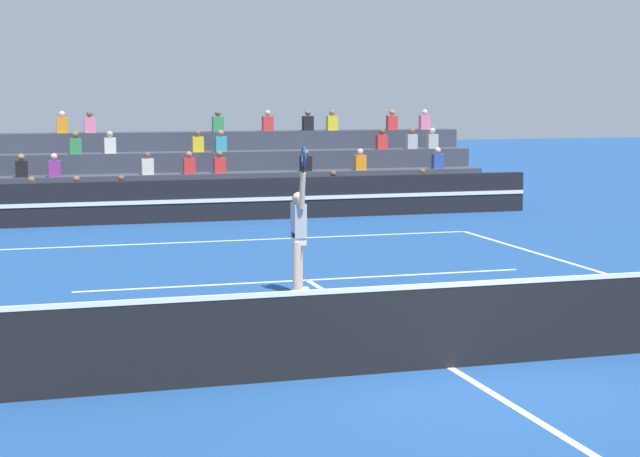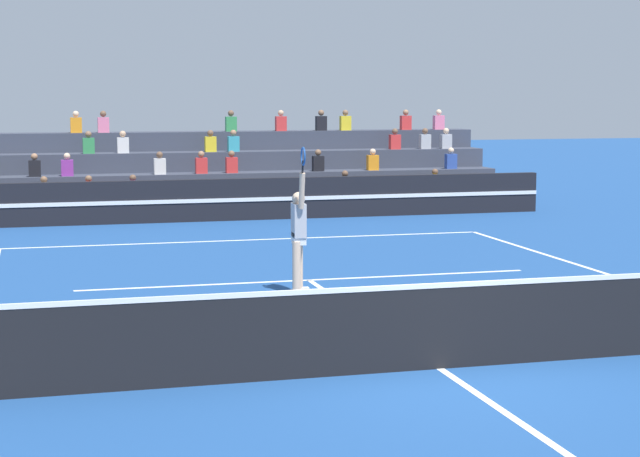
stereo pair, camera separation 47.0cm
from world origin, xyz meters
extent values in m
plane|color=navy|center=(0.00, 0.00, 0.00)|extent=(120.00, 120.00, 0.00)
cube|color=white|center=(0.00, 11.90, 0.00)|extent=(11.00, 0.10, 0.01)
cube|color=white|center=(0.00, 6.43, 0.00)|extent=(8.25, 0.10, 0.01)
cube|color=white|center=(0.00, 0.00, 0.00)|extent=(0.10, 12.85, 0.01)
cube|color=black|center=(0.00, 0.00, 0.50)|extent=(11.90, 0.02, 1.00)
cube|color=white|center=(0.00, 0.00, 1.03)|extent=(11.90, 0.04, 0.06)
cube|color=black|center=(0.00, 15.78, 0.55)|extent=(18.00, 0.24, 1.10)
cube|color=white|center=(0.00, 15.65, 0.55)|extent=(18.00, 0.02, 0.10)
cube|color=#383D4C|center=(0.00, 17.06, 0.28)|extent=(17.16, 0.95, 0.55)
cube|color=purple|center=(-2.18, 16.89, 0.77)|extent=(0.32, 0.22, 0.44)
sphere|color=brown|center=(-2.18, 16.89, 1.09)|extent=(0.18, 0.18, 0.18)
cube|color=#B2B2B7|center=(-4.48, 16.89, 0.77)|extent=(0.32, 0.22, 0.44)
sphere|color=brown|center=(-4.48, 16.89, 1.09)|extent=(0.18, 0.18, 0.18)
cube|color=red|center=(-3.34, 16.89, 0.77)|extent=(0.32, 0.22, 0.44)
sphere|color=brown|center=(-3.34, 16.89, 1.09)|extent=(0.18, 0.18, 0.18)
cube|color=yellow|center=(6.41, 16.89, 0.77)|extent=(0.32, 0.22, 0.44)
sphere|color=brown|center=(6.41, 16.89, 1.09)|extent=(0.18, 0.18, 0.18)
cube|color=black|center=(3.72, 16.89, 0.77)|extent=(0.32, 0.22, 0.44)
sphere|color=brown|center=(3.72, 16.89, 1.09)|extent=(0.18, 0.18, 0.18)
cube|color=#383D4C|center=(0.00, 18.01, 0.55)|extent=(17.16, 0.95, 1.10)
cube|color=red|center=(0.66, 17.84, 1.32)|extent=(0.32, 0.22, 0.44)
sphere|color=brown|center=(0.66, 17.84, 1.64)|extent=(0.18, 0.18, 0.18)
cube|color=orange|center=(4.84, 17.84, 1.32)|extent=(0.32, 0.22, 0.44)
sphere|color=beige|center=(4.84, 17.84, 1.64)|extent=(0.18, 0.18, 0.18)
cube|color=black|center=(3.19, 17.84, 1.32)|extent=(0.32, 0.22, 0.44)
sphere|color=brown|center=(3.19, 17.84, 1.64)|extent=(0.18, 0.18, 0.18)
cube|color=black|center=(-4.70, 17.84, 1.32)|extent=(0.32, 0.22, 0.44)
sphere|color=#9E7051|center=(-4.70, 17.84, 1.64)|extent=(0.18, 0.18, 0.18)
cube|color=silver|center=(-1.35, 17.84, 1.32)|extent=(0.32, 0.22, 0.44)
sphere|color=brown|center=(-1.35, 17.84, 1.64)|extent=(0.18, 0.18, 0.18)
cube|color=purple|center=(-3.85, 17.84, 1.32)|extent=(0.32, 0.22, 0.44)
sphere|color=beige|center=(-3.85, 17.84, 1.64)|extent=(0.18, 0.18, 0.18)
cube|color=red|center=(-0.19, 17.84, 1.32)|extent=(0.32, 0.22, 0.44)
sphere|color=#9E7051|center=(-0.19, 17.84, 1.64)|extent=(0.18, 0.18, 0.18)
cube|color=#2D4CA5|center=(7.28, 17.84, 1.32)|extent=(0.32, 0.22, 0.44)
sphere|color=beige|center=(7.28, 17.84, 1.64)|extent=(0.18, 0.18, 0.18)
cube|color=#383D4C|center=(0.00, 18.96, 0.83)|extent=(17.16, 0.95, 1.65)
cube|color=silver|center=(-2.27, 18.79, 1.87)|extent=(0.32, 0.22, 0.44)
sphere|color=tan|center=(-2.27, 18.79, 2.19)|extent=(0.18, 0.18, 0.18)
cube|color=#B2B2B7|center=(7.49, 18.79, 1.87)|extent=(0.32, 0.22, 0.44)
sphere|color=beige|center=(7.49, 18.79, 2.19)|extent=(0.18, 0.18, 0.18)
cube|color=red|center=(5.84, 18.79, 1.87)|extent=(0.32, 0.22, 0.44)
sphere|color=brown|center=(5.84, 18.79, 2.19)|extent=(0.18, 0.18, 0.18)
cube|color=teal|center=(0.90, 18.79, 1.87)|extent=(0.32, 0.22, 0.44)
sphere|color=#9E7051|center=(0.90, 18.79, 2.19)|extent=(0.18, 0.18, 0.18)
cube|color=#B2B2B7|center=(6.81, 18.79, 1.87)|extent=(0.32, 0.22, 0.44)
sphere|color=brown|center=(6.81, 18.79, 2.19)|extent=(0.18, 0.18, 0.18)
cube|color=#338C4C|center=(-3.22, 18.79, 1.87)|extent=(0.32, 0.22, 0.44)
sphere|color=brown|center=(-3.22, 18.79, 2.19)|extent=(0.18, 0.18, 0.18)
cube|color=yellow|center=(0.22, 18.79, 1.87)|extent=(0.32, 0.22, 0.44)
sphere|color=brown|center=(0.22, 18.79, 2.19)|extent=(0.18, 0.18, 0.18)
cube|color=#383D4C|center=(0.00, 19.91, 1.10)|extent=(17.16, 0.95, 2.20)
cube|color=#338C4C|center=(1.00, 19.74, 2.42)|extent=(0.32, 0.22, 0.44)
sphere|color=brown|center=(1.00, 19.74, 2.74)|extent=(0.18, 0.18, 0.18)
cube|color=red|center=(6.51, 19.74, 2.42)|extent=(0.32, 0.22, 0.44)
sphere|color=#9E7051|center=(6.51, 19.74, 2.74)|extent=(0.18, 0.18, 0.18)
cube|color=orange|center=(-3.52, 19.74, 2.42)|extent=(0.32, 0.22, 0.44)
sphere|color=beige|center=(-3.52, 19.74, 2.74)|extent=(0.18, 0.18, 0.18)
cube|color=red|center=(2.53, 19.74, 2.42)|extent=(0.32, 0.22, 0.44)
sphere|color=tan|center=(2.53, 19.74, 2.74)|extent=(0.18, 0.18, 0.18)
cube|color=pink|center=(-2.74, 19.74, 2.42)|extent=(0.32, 0.22, 0.44)
sphere|color=brown|center=(-2.74, 19.74, 2.74)|extent=(0.18, 0.18, 0.18)
cube|color=yellow|center=(4.56, 19.74, 2.42)|extent=(0.32, 0.22, 0.44)
sphere|color=brown|center=(4.56, 19.74, 2.74)|extent=(0.18, 0.18, 0.18)
cube|color=black|center=(3.79, 19.74, 2.42)|extent=(0.32, 0.22, 0.44)
sphere|color=brown|center=(3.79, 19.74, 2.74)|extent=(0.18, 0.18, 0.18)
cube|color=pink|center=(7.61, 19.74, 2.42)|extent=(0.32, 0.22, 0.44)
sphere|color=beige|center=(7.61, 19.74, 2.74)|extent=(0.18, 0.18, 0.18)
cylinder|color=beige|center=(-0.47, 5.29, 0.45)|extent=(0.14, 0.14, 0.90)
cylinder|color=beige|center=(-0.56, 5.07, 0.45)|extent=(0.14, 0.14, 0.90)
cube|color=white|center=(-0.49, 5.19, 0.94)|extent=(0.22, 0.33, 0.20)
cube|color=#B2B2B7|center=(-0.49, 5.19, 1.24)|extent=(0.22, 0.37, 0.56)
sphere|color=beige|center=(-0.49, 5.19, 1.60)|extent=(0.22, 0.22, 0.22)
cube|color=white|center=(-0.43, 5.29, 0.04)|extent=(0.27, 0.13, 0.09)
cube|color=white|center=(-0.52, 5.07, 0.04)|extent=(0.27, 0.13, 0.09)
cylinder|color=beige|center=(-0.48, 5.43, 1.18)|extent=(0.09, 0.09, 0.56)
cylinder|color=beige|center=(-0.51, 4.91, 1.75)|extent=(0.10, 0.21, 0.61)
cylinder|color=black|center=(-0.51, 4.83, 2.15)|extent=(0.04, 0.08, 0.22)
torus|color=#1E4C99|center=(-0.51, 4.80, 2.32)|extent=(0.05, 0.36, 0.36)
sphere|color=#C6DB33|center=(1.40, 3.27, 0.03)|extent=(0.07, 0.07, 0.07)
camera|label=1|loc=(-5.12, -11.73, 3.32)|focal=60.00mm
camera|label=2|loc=(-4.67, -11.86, 3.32)|focal=60.00mm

